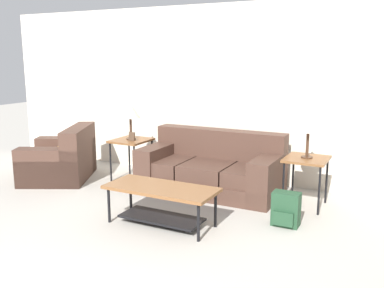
# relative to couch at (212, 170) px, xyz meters

# --- Properties ---
(wall_back) EXTENTS (9.02, 0.06, 2.60)m
(wall_back) POSITION_rel_couch_xyz_m (0.27, 0.70, 1.01)
(wall_back) COLOR silver
(wall_back) RESTS_ON ground_plane
(couch) EXTENTS (1.93, 0.95, 0.82)m
(couch) POSITION_rel_couch_xyz_m (0.00, 0.00, 0.00)
(couch) COLOR #4C3328
(couch) RESTS_ON ground_plane
(armchair) EXTENTS (1.31, 1.40, 0.80)m
(armchair) POSITION_rel_couch_xyz_m (-2.30, -0.50, -0.00)
(armchair) COLOR #4C3328
(armchair) RESTS_ON ground_plane
(coffee_table) EXTENTS (1.24, 0.54, 0.44)m
(coffee_table) POSITION_rel_couch_xyz_m (0.02, -1.39, 0.03)
(coffee_table) COLOR brown
(coffee_table) RESTS_ON ground_plane
(side_table_left) EXTENTS (0.51, 0.56, 0.62)m
(side_table_left) POSITION_rel_couch_xyz_m (-1.30, -0.05, 0.26)
(side_table_left) COLOR brown
(side_table_left) RESTS_ON ground_plane
(side_table_right) EXTENTS (0.51, 0.56, 0.62)m
(side_table_right) POSITION_rel_couch_xyz_m (1.31, -0.05, 0.26)
(side_table_right) COLOR brown
(side_table_right) RESTS_ON ground_plane
(table_lamp_left) EXTENTS (0.29, 0.29, 0.55)m
(table_lamp_left) POSITION_rel_couch_xyz_m (-1.30, -0.05, 0.75)
(table_lamp_left) COLOR #472D1E
(table_lamp_left) RESTS_ON side_table_left
(table_lamp_right) EXTENTS (0.29, 0.29, 0.55)m
(table_lamp_right) POSITION_rel_couch_xyz_m (1.31, -0.05, 0.75)
(table_lamp_right) COLOR #472D1E
(table_lamp_right) RESTS_ON side_table_right
(backpack) EXTENTS (0.30, 0.25, 0.38)m
(backpack) POSITION_rel_couch_xyz_m (1.26, -0.79, -0.11)
(backpack) COLOR #23472D
(backpack) RESTS_ON ground_plane
(picture_frame) EXTENTS (0.10, 0.04, 0.13)m
(picture_frame) POSITION_rel_couch_xyz_m (-1.23, -0.14, 0.39)
(picture_frame) COLOR #4C3828
(picture_frame) RESTS_ON side_table_left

